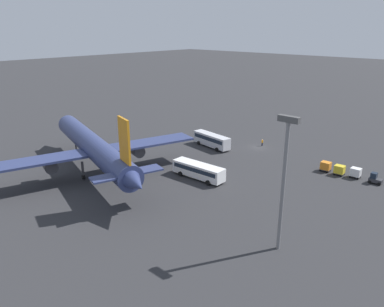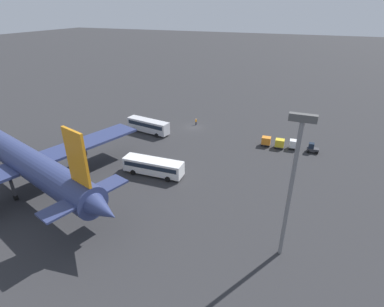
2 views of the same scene
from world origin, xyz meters
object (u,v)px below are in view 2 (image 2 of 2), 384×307
(shuttle_bus_far, at_px, (153,166))
(airplane, at_px, (22,159))
(cargo_cart_yellow, at_px, (280,143))
(cargo_cart_white, at_px, (294,144))
(baggage_tug, at_px, (312,148))
(worker_person, at_px, (196,122))
(cargo_cart_orange, at_px, (266,141))
(shuttle_bus_near, at_px, (148,125))

(shuttle_bus_far, bearing_deg, airplane, 33.76)
(cargo_cart_yellow, bearing_deg, cargo_cart_white, -166.38)
(cargo_cart_white, bearing_deg, baggage_tug, 176.30)
(worker_person, bearing_deg, cargo_cart_orange, 162.36)
(worker_person, bearing_deg, cargo_cart_white, 167.56)
(worker_person, bearing_deg, shuttle_bus_near, 46.89)
(cargo_cart_yellow, relative_size, cargo_cart_orange, 1.00)
(airplane, height_order, worker_person, airplane)
(airplane, height_order, cargo_cart_yellow, airplane)
(shuttle_bus_near, bearing_deg, shuttle_bus_far, 131.16)
(airplane, height_order, shuttle_bus_near, airplane)
(cargo_cart_white, xyz_separation_m, cargo_cart_yellow, (2.97, 0.72, 0.00))
(airplane, distance_m, cargo_cart_orange, 48.12)
(shuttle_bus_far, bearing_deg, shuttle_bus_near, -59.91)
(shuttle_bus_near, distance_m, shuttle_bus_far, 20.78)
(worker_person, xyz_separation_m, cargo_cart_orange, (-19.37, 6.16, 0.32))
(airplane, distance_m, shuttle_bus_near, 30.92)
(airplane, distance_m, cargo_cart_white, 52.89)
(baggage_tug, bearing_deg, cargo_cart_orange, -0.08)
(airplane, relative_size, shuttle_bus_near, 4.20)
(shuttle_bus_far, height_order, worker_person, shuttle_bus_far)
(cargo_cart_white, distance_m, cargo_cart_orange, 5.98)
(shuttle_bus_far, xyz_separation_m, cargo_cart_white, (-23.07, -21.45, -0.63))
(airplane, height_order, shuttle_bus_far, airplane)
(shuttle_bus_far, xyz_separation_m, cargo_cart_orange, (-17.12, -20.88, -0.63))
(baggage_tug, distance_m, cargo_cart_orange, 9.77)
(shuttle_bus_far, bearing_deg, cargo_cart_yellow, -136.36)
(cargo_cart_yellow, bearing_deg, shuttle_bus_near, 5.80)
(airplane, bearing_deg, worker_person, -94.09)
(shuttle_bus_far, relative_size, cargo_cart_yellow, 5.56)
(worker_person, distance_m, cargo_cart_yellow, 23.22)
(worker_person, height_order, cargo_cart_white, cargo_cart_white)
(baggage_tug, height_order, cargo_cart_yellow, baggage_tug)
(shuttle_bus_far, distance_m, worker_person, 27.15)
(cargo_cart_white, bearing_deg, shuttle_bus_near, 6.50)
(worker_person, height_order, cargo_cart_orange, cargo_cart_orange)
(baggage_tug, xyz_separation_m, cargo_cart_yellow, (6.78, 0.47, 0.25))
(shuttle_bus_near, relative_size, cargo_cart_white, 5.55)
(airplane, distance_m, cargo_cart_yellow, 50.18)
(shuttle_bus_near, distance_m, cargo_cart_white, 34.42)
(cargo_cart_white, xyz_separation_m, cargo_cart_orange, (5.95, 0.57, 0.00))
(shuttle_bus_far, bearing_deg, worker_person, -87.50)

